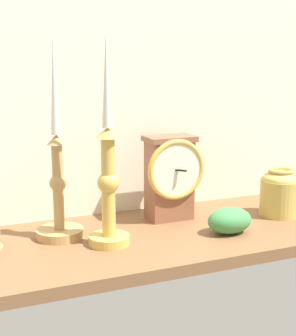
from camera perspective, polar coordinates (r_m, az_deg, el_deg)
The scene contains 7 objects.
ground_plane at distance 110.99cm, azimuth -0.61°, elevation -7.75°, with size 100.00×36.00×2.40cm, color brown.
back_wall at distance 121.75cm, azimuth -4.07°, elevation 10.19°, with size 120.00×2.00×65.00cm, color silver.
mantel_clock at distance 118.18cm, azimuth 2.44°, elevation -0.83°, with size 13.47×9.22×18.93cm.
candlestick_tall_left at distance 101.75cm, azimuth -4.30°, elevation -1.19°, with size 8.10×8.10×40.99cm.
candlestick_tall_center at distance 107.41cm, azimuth -9.65°, elevation -1.77°, with size 9.76×9.76×40.57cm.
brass_vase_jar at distance 125.89cm, azimuth 13.95°, elevation -2.43°, with size 9.13×9.13×11.03cm.
ivy_sprig at distance 111.98cm, azimuth 8.75°, elevation -5.59°, with size 9.71×6.80×5.45cm.
Camera 1 is at (-40.31, -96.31, 36.47)cm, focal length 56.76 mm.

